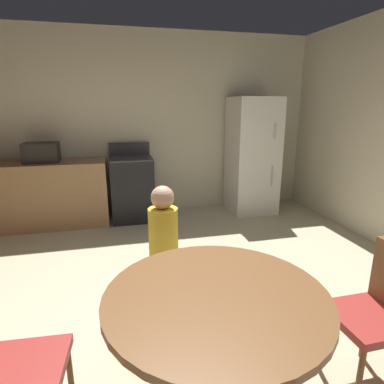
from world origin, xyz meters
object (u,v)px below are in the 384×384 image
(person_child, at_px, (164,252))
(chair_west, at_px, (3,364))
(oven_range, at_px, (132,188))
(chair_east, at_px, (379,309))
(dining_table, at_px, (216,323))
(microwave, at_px, (41,152))
(refrigerator, at_px, (252,156))

(person_child, bearing_deg, chair_west, -54.41)
(oven_range, bearing_deg, chair_east, -69.75)
(chair_east, bearing_deg, dining_table, 0.00)
(oven_range, height_order, person_child, oven_range)
(chair_west, height_order, person_child, person_child)
(microwave, xyz_separation_m, person_child, (1.27, -2.43, -0.45))
(microwave, xyz_separation_m, chair_west, (0.40, -3.26, -0.53))
(oven_range, bearing_deg, person_child, -87.68)
(microwave, relative_size, dining_table, 0.40)
(microwave, relative_size, chair_west, 0.51)
(oven_range, xyz_separation_m, chair_west, (-0.77, -3.26, 0.03))
(dining_table, height_order, chair_west, chair_west)
(oven_range, relative_size, chair_west, 1.26)
(chair_west, bearing_deg, microwave, 100.74)
(dining_table, bearing_deg, microwave, 112.75)
(refrigerator, distance_m, microwave, 3.02)
(oven_range, xyz_separation_m, chair_east, (1.22, -3.32, 0.03))
(chair_east, xyz_separation_m, chair_west, (-2.00, 0.06, 0.00))
(microwave, distance_m, chair_east, 4.12)
(oven_range, height_order, refrigerator, refrigerator)
(refrigerator, distance_m, dining_table, 3.67)
(chair_west, bearing_deg, dining_table, 0.00)
(refrigerator, relative_size, microwave, 4.00)
(person_child, bearing_deg, refrigerator, 135.66)
(dining_table, bearing_deg, refrigerator, 63.66)
(chair_west, bearing_deg, person_child, 47.41)
(refrigerator, bearing_deg, microwave, 179.05)
(oven_range, relative_size, person_child, 1.01)
(refrigerator, height_order, person_child, refrigerator)
(chair_east, distance_m, chair_west, 2.00)
(microwave, height_order, chair_east, microwave)
(chair_east, height_order, person_child, person_child)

